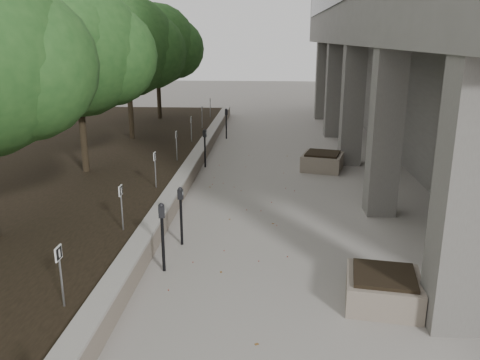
% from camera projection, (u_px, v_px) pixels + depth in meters
% --- Properties ---
extents(ground, '(90.00, 90.00, 0.00)m').
position_uv_depth(ground, '(219.00, 356.00, 6.72)').
color(ground, gray).
rests_on(ground, ground).
extents(retaining_wall, '(0.39, 26.00, 0.50)m').
position_uv_depth(retaining_wall, '(191.00, 169.00, 15.39)').
color(retaining_wall, gray).
rests_on(retaining_wall, ground).
extents(planting_bed, '(7.00, 26.00, 0.40)m').
position_uv_depth(planting_bed, '(77.00, 169.00, 15.62)').
color(planting_bed, black).
rests_on(planting_bed, ground).
extents(crabapple_tree_3, '(4.60, 4.00, 5.44)m').
position_uv_depth(crabapple_tree_3, '(78.00, 78.00, 13.80)').
color(crabapple_tree_3, '#204B1C').
rests_on(crabapple_tree_3, planting_bed).
extents(crabapple_tree_4, '(4.60, 4.00, 5.44)m').
position_uv_depth(crabapple_tree_4, '(128.00, 68.00, 18.60)').
color(crabapple_tree_4, '#204B1C').
rests_on(crabapple_tree_4, planting_bed).
extents(crabapple_tree_5, '(4.60, 4.00, 5.44)m').
position_uv_depth(crabapple_tree_5, '(157.00, 62.00, 23.39)').
color(crabapple_tree_5, '#204B1C').
rests_on(crabapple_tree_5, planting_bed).
extents(parking_sign_2, '(0.04, 0.22, 0.96)m').
position_uv_depth(parking_sign_2, '(61.00, 277.00, 7.10)').
color(parking_sign_2, black).
rests_on(parking_sign_2, planting_bed).
extents(parking_sign_3, '(0.04, 0.22, 0.96)m').
position_uv_depth(parking_sign_3, '(122.00, 208.00, 9.97)').
color(parking_sign_3, black).
rests_on(parking_sign_3, planting_bed).
extents(parking_sign_4, '(0.04, 0.22, 0.96)m').
position_uv_depth(parking_sign_4, '(155.00, 170.00, 12.85)').
color(parking_sign_4, black).
rests_on(parking_sign_4, planting_bed).
extents(parking_sign_5, '(0.04, 0.22, 0.96)m').
position_uv_depth(parking_sign_5, '(177.00, 146.00, 15.72)').
color(parking_sign_5, black).
rests_on(parking_sign_5, planting_bed).
extents(parking_sign_6, '(0.04, 0.22, 0.96)m').
position_uv_depth(parking_sign_6, '(191.00, 129.00, 18.60)').
color(parking_sign_6, black).
rests_on(parking_sign_6, planting_bed).
extents(parking_sign_7, '(0.04, 0.22, 0.96)m').
position_uv_depth(parking_sign_7, '(202.00, 117.00, 21.47)').
color(parking_sign_7, black).
rests_on(parking_sign_7, planting_bed).
extents(parking_sign_8, '(0.04, 0.22, 0.96)m').
position_uv_depth(parking_sign_8, '(210.00, 108.00, 24.35)').
color(parking_sign_8, black).
rests_on(parking_sign_8, planting_bed).
extents(parking_meter_2, '(0.15, 0.12, 1.35)m').
position_uv_depth(parking_meter_2, '(163.00, 237.00, 9.01)').
color(parking_meter_2, black).
rests_on(parking_meter_2, ground).
extents(parking_meter_3, '(0.14, 0.11, 1.28)m').
position_uv_depth(parking_meter_3, '(181.00, 216.00, 10.20)').
color(parking_meter_3, black).
rests_on(parking_meter_3, ground).
extents(parking_meter_4, '(0.15, 0.13, 1.31)m').
position_uv_depth(parking_meter_4, '(205.00, 148.00, 16.40)').
color(parking_meter_4, black).
rests_on(parking_meter_4, ground).
extents(parking_meter_5, '(0.15, 0.13, 1.32)m').
position_uv_depth(parking_meter_5, '(226.00, 124.00, 21.06)').
color(parking_meter_5, black).
rests_on(parking_meter_5, ground).
extents(planter_front, '(1.34, 1.34, 0.55)m').
position_uv_depth(planter_front, '(383.00, 289.00, 7.98)').
color(planter_front, gray).
rests_on(planter_front, ground).
extents(planter_back, '(1.53, 1.53, 0.59)m').
position_uv_depth(planter_back, '(322.00, 161.00, 16.19)').
color(planter_back, gray).
rests_on(planter_back, ground).
extents(berry_scatter, '(3.30, 14.10, 0.02)m').
position_uv_depth(berry_scatter, '(237.00, 223.00, 11.52)').
color(berry_scatter, maroon).
rests_on(berry_scatter, ground).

